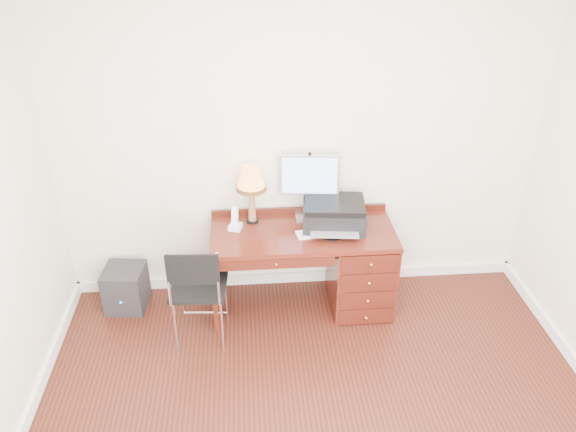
{
  "coord_description": "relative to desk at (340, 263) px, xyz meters",
  "views": [
    {
      "loc": [
        -0.44,
        -2.47,
        3.13
      ],
      "look_at": [
        -0.14,
        1.2,
        1.02
      ],
      "focal_mm": 35.0,
      "sensor_mm": 36.0,
      "label": 1
    }
  ],
  "objects": [
    {
      "name": "room_shell",
      "position": [
        -0.32,
        -0.77,
        -0.36
      ],
      "size": [
        4.0,
        4.0,
        4.0
      ],
      "color": "white",
      "rests_on": "ground"
    },
    {
      "name": "desk",
      "position": [
        0.0,
        0.0,
        0.0
      ],
      "size": [
        1.5,
        0.67,
        0.75
      ],
      "color": "#541A11",
      "rests_on": "ground"
    },
    {
      "name": "monitor",
      "position": [
        -0.25,
        0.23,
        0.69
      ],
      "size": [
        0.49,
        0.18,
        0.56
      ],
      "rotation": [
        0.0,
        0.0,
        -0.11
      ],
      "color": "silver",
      "rests_on": "desk"
    },
    {
      "name": "keyboard",
      "position": [
        -0.17,
        -0.05,
        0.35
      ],
      "size": [
        0.45,
        0.19,
        0.02
      ],
      "primitive_type": "cube",
      "rotation": [
        0.0,
        0.0,
        0.17
      ],
      "color": "white",
      "rests_on": "desk"
    },
    {
      "name": "mouse_pad",
      "position": [
        -0.1,
        -0.07,
        0.35
      ],
      "size": [
        0.21,
        0.21,
        0.04
      ],
      "color": "black",
      "rests_on": "desk"
    },
    {
      "name": "printer",
      "position": [
        -0.06,
        0.06,
        0.45
      ],
      "size": [
        0.55,
        0.45,
        0.22
      ],
      "rotation": [
        0.0,
        0.0,
        -0.12
      ],
      "color": "black",
      "rests_on": "desk"
    },
    {
      "name": "leg_lamp",
      "position": [
        -0.73,
        0.18,
        0.71
      ],
      "size": [
        0.25,
        0.25,
        0.51
      ],
      "color": "black",
      "rests_on": "desk"
    },
    {
      "name": "phone",
      "position": [
        -0.87,
        0.07,
        0.4
      ],
      "size": [
        0.12,
        0.12,
        0.21
      ],
      "rotation": [
        0.0,
        0.0,
        -0.32
      ],
      "color": "white",
      "rests_on": "desk"
    },
    {
      "name": "pen_cup",
      "position": [
        -0.09,
        0.18,
        0.39
      ],
      "size": [
        0.08,
        0.08,
        0.11
      ],
      "primitive_type": "cylinder",
      "color": "black",
      "rests_on": "desk"
    },
    {
      "name": "chair",
      "position": [
        -1.17,
        -0.38,
        0.13
      ],
      "size": [
        0.45,
        0.45,
        0.9
      ],
      "rotation": [
        0.0,
        0.0,
        -0.06
      ],
      "color": "black",
      "rests_on": "ground"
    },
    {
      "name": "equipment_box",
      "position": [
        -1.84,
        0.1,
        -0.22
      ],
      "size": [
        0.36,
        0.36,
        0.38
      ],
      "primitive_type": "cube",
      "rotation": [
        0.0,
        0.0,
        -0.11
      ],
      "color": "black",
      "rests_on": "ground"
    }
  ]
}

